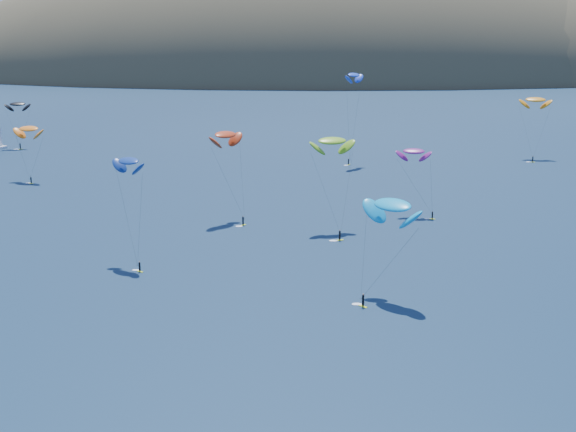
{
  "coord_description": "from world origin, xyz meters",
  "views": [
    {
      "loc": [
        5.31,
        -56.34,
        43.55
      ],
      "look_at": [
        3.49,
        80.0,
        9.0
      ],
      "focal_mm": 50.0,
      "sensor_mm": 36.0,
      "label": 1
    }
  ],
  "objects": [
    {
      "name": "kitesurfer_9",
      "position": [
        -10.47,
        114.77,
        18.2
      ],
      "size": [
        9.16,
        13.08,
        20.77
      ],
      "rotation": [
        0.0,
        0.0,
        0.91
      ],
      "color": "#E4FF1C",
      "rests_on": "ground"
    },
    {
      "name": "kitesurfer_5",
      "position": [
        19.98,
        65.31,
        14.55
      ],
      "size": [
        11.07,
        12.71,
        17.62
      ],
      "rotation": [
        0.0,
        0.0,
        -0.84
      ],
      "color": "#E4FF1C",
      "rests_on": "ground"
    },
    {
      "name": "kitesurfer_12",
      "position": [
        -88.03,
        208.97,
        14.32
      ],
      "size": [
        8.56,
        8.31,
        16.57
      ],
      "rotation": [
        0.0,
        0.0,
        0.26
      ],
      "color": "#E4FF1C",
      "rests_on": "ground"
    },
    {
      "name": "island",
      "position": [
        39.4,
        562.36,
        -10.74
      ],
      "size": [
        730.0,
        300.0,
        210.0
      ],
      "color": "#3D3526",
      "rests_on": "ground"
    },
    {
      "name": "kitesurfer_6",
      "position": [
        30.84,
        119.34,
        13.9
      ],
      "size": [
        8.31,
        8.84,
        16.01
      ],
      "rotation": [
        0.0,
        0.0,
        -0.16
      ],
      "color": "#E4FF1C",
      "rests_on": "ground"
    },
    {
      "name": "kitesurfer_3",
      "position": [
        12.23,
        107.43,
        18.03
      ],
      "size": [
        10.26,
        15.49,
        20.68
      ],
      "rotation": [
        0.0,
        0.0,
        0.33
      ],
      "color": "#E4FF1C",
      "rests_on": "ground"
    },
    {
      "name": "kitesurfer_1",
      "position": [
        -66.73,
        155.25,
        13.7
      ],
      "size": [
        9.94,
        9.85,
        16.24
      ],
      "rotation": [
        0.0,
        0.0,
        -0.37
      ],
      "color": "#E4FF1C",
      "rests_on": "ground"
    },
    {
      "name": "kitesurfer_11",
      "position": [
        78.53,
        193.27,
        17.65
      ],
      "size": [
        9.98,
        14.14,
        20.28
      ],
      "rotation": [
        0.0,
        0.0,
        -0.19
      ],
      "color": "#E4FF1C",
      "rests_on": "ground"
    },
    {
      "name": "kitesurfer_10",
      "position": [
        -24.95,
        83.61,
        18.05
      ],
      "size": [
        8.05,
        12.26,
        20.21
      ],
      "rotation": [
        0.0,
        0.0,
        -0.7
      ],
      "color": "#E4FF1C",
      "rests_on": "ground"
    },
    {
      "name": "kitesurfer_4",
      "position": [
        21.52,
        182.1,
        25.92
      ],
      "size": [
        7.68,
        9.72,
        28.2
      ],
      "rotation": [
        0.0,
        0.0,
        0.93
      ],
      "color": "#E4FF1C",
      "rests_on": "ground"
    }
  ]
}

